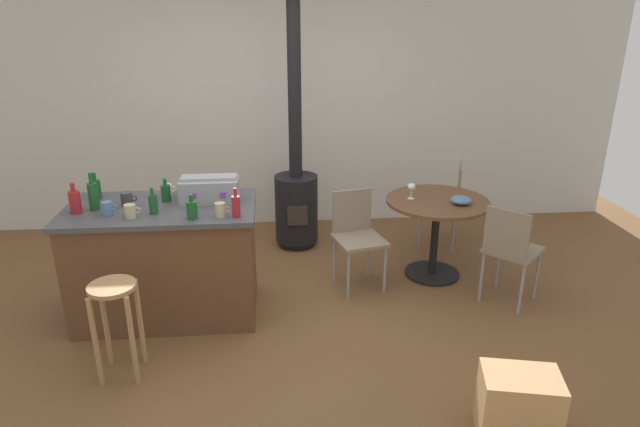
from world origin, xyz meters
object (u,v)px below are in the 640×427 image
folding_chair_near (510,247)px  folding_chair_left (357,232)px  bottle_4 (166,193)px  kitchen_island (166,261)px  toolbox (210,189)px  cardboard_box (518,406)px  cup_2 (220,210)px  cup_3 (130,211)px  dining_table (436,218)px  wood_stove (296,192)px  bottle_1 (75,201)px  cup_1 (108,208)px  cup_4 (167,190)px  bottle_2 (96,189)px  wooden_stool (116,311)px  wine_glass (411,187)px  serving_bowl (461,200)px  folding_chair_far (446,197)px  bottle_5 (236,206)px  bottle_0 (192,209)px  bottle_6 (153,204)px  cup_0 (127,199)px  bottle_3 (93,196)px

folding_chair_near → folding_chair_left: size_ratio=1.01×
bottle_4 → kitchen_island: bearing=-103.5°
toolbox → cardboard_box: toolbox is taller
cup_2 → cup_3: 0.64m
kitchen_island → bottle_4: (0.03, 0.12, 0.53)m
dining_table → folding_chair_near: (0.46, -0.56, -0.05)m
dining_table → wood_stove: size_ratio=0.38×
cup_3 → bottle_1: bearing=162.0°
kitchen_island → cup_2: (0.48, -0.26, 0.51)m
cup_1 → cup_3: 0.19m
cup_2 → cardboard_box: (1.75, -1.32, -0.77)m
dining_table → cup_4: cup_4 is taller
bottle_2 → cardboard_box: (2.76, -1.82, -0.80)m
wooden_stool → wine_glass: 2.65m
kitchen_island → serving_bowl: kitchen_island is taller
folding_chair_far → folding_chair_left: 1.32m
toolbox → wine_glass: 1.78m
folding_chair_near → serving_bowl: bearing=122.9°
wood_stove → bottle_5: 1.68m
cup_4 → serving_bowl: 2.48m
bottle_0 → bottle_6: bearing=156.6°
folding_chair_far → wood_stove: bearing=175.6°
cup_2 → wine_glass: bearing=26.3°
bottle_1 → cup_0: bearing=21.8°
dining_table → bottle_2: 2.89m
cup_0 → cup_2: size_ratio=1.10×
bottle_6 → bottle_2: bearing=142.9°
folding_chair_left → bottle_0: bearing=-153.6°
bottle_2 → serving_bowl: size_ratio=1.16×
folding_chair_left → cup_1: 2.04m
wine_glass → bottle_3: bearing=-167.6°
kitchen_island → wooden_stool: kitchen_island is taller
dining_table → cup_1: 2.76m
cup_4 → wine_glass: bearing=7.4°
folding_chair_far → bottle_5: bearing=-144.8°
cup_3 → bottle_0: bearing=-7.1°
folding_chair_left → cup_0: cup_0 is taller
bottle_0 → bottle_6: 0.32m
bottle_6 → cup_4: bottle_6 is taller
bottle_4 → cardboard_box: bottle_4 is taller
dining_table → wine_glass: (-0.23, 0.06, 0.28)m
cup_2 → dining_table: bearing=21.8°
wood_stove → cup_4: bearing=-136.7°
kitchen_island → bottle_6: 0.56m
dining_table → cup_2: 2.02m
toolbox → bottle_4: 0.34m
bottle_2 → cup_3: (0.37, -0.47, -0.03)m
bottle_4 → cardboard_box: size_ratio=0.42×
wooden_stool → dining_table: 2.80m
bottle_0 → bottle_3: (-0.75, 0.25, 0.04)m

